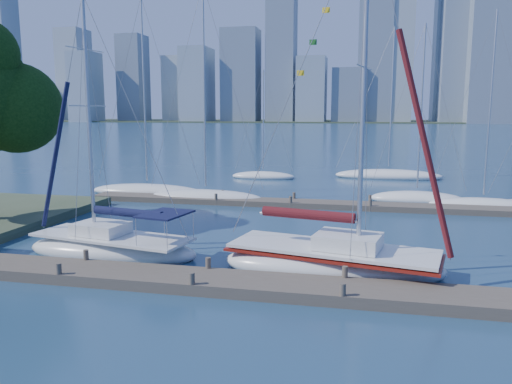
# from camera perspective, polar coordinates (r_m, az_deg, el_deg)

# --- Properties ---
(ground) EXTENTS (700.00, 700.00, 0.00)m
(ground) POSITION_cam_1_polar(r_m,az_deg,el_deg) (18.11, -6.34, -10.69)
(ground) COLOR #18384F
(ground) RESTS_ON ground
(near_dock) EXTENTS (26.00, 2.00, 0.40)m
(near_dock) POSITION_cam_1_polar(r_m,az_deg,el_deg) (18.04, -6.35, -10.09)
(near_dock) COLOR brown
(near_dock) RESTS_ON ground
(far_dock) EXTENTS (30.00, 1.80, 0.36)m
(far_dock) POSITION_cam_1_polar(r_m,az_deg,el_deg) (32.87, 5.90, -1.36)
(far_dock) COLOR brown
(far_dock) RESTS_ON ground
(far_shore) EXTENTS (800.00, 100.00, 1.50)m
(far_shore) POSITION_cam_1_polar(r_m,az_deg,el_deg) (336.24, 11.39, 7.87)
(far_shore) COLOR #38472D
(far_shore) RESTS_ON ground
(sailboat_navy) EXTENTS (7.97, 3.87, 11.41)m
(sailboat_navy) POSITION_cam_1_polar(r_m,az_deg,el_deg) (22.31, -16.21, -4.74)
(sailboat_navy) COLOR white
(sailboat_navy) RESTS_ON ground
(sailboat_maroon) EXTENTS (8.89, 4.44, 13.78)m
(sailboat_maroon) POSITION_cam_1_polar(r_m,az_deg,el_deg) (19.46, 8.79, -6.03)
(sailboat_maroon) COLOR white
(sailboat_maroon) RESTS_ON ground
(bg_boat_0) EXTENTS (9.15, 3.71, 14.58)m
(bg_boat_0) POSITION_cam_1_polar(r_m,az_deg,el_deg) (38.43, -12.29, 0.15)
(bg_boat_0) COLOR white
(bg_boat_0) RESTS_ON ground
(bg_boat_1) EXTENTS (8.21, 2.40, 14.85)m
(bg_boat_1) POSITION_cam_1_polar(r_m,az_deg,el_deg) (35.04, -5.73, -0.53)
(bg_boat_1) COLOR white
(bg_boat_1) RESTS_ON ground
(bg_boat_3) EXTENTS (6.51, 3.00, 12.22)m
(bg_boat_3) POSITION_cam_1_polar(r_m,az_deg,el_deg) (36.18, 17.89, -0.66)
(bg_boat_3) COLOR white
(bg_boat_3) RESTS_ON ground
(bg_boat_4) EXTENTS (7.02, 4.10, 12.62)m
(bg_boat_4) POSITION_cam_1_polar(r_m,az_deg,el_deg) (35.31, 24.52, -1.30)
(bg_boat_4) COLOR white
(bg_boat_4) RESTS_ON ground
(bg_boat_6) EXTENTS (6.24, 3.36, 10.23)m
(bg_boat_6) POSITION_cam_1_polar(r_m,az_deg,el_deg) (46.72, 0.83, 1.85)
(bg_boat_6) COLOR white
(bg_boat_6) RESTS_ON ground
(bg_boat_7) EXTENTS (10.13, 4.63, 14.09)m
(bg_boat_7) POSITION_cam_1_polar(r_m,az_deg,el_deg) (48.33, 14.90, 1.86)
(bg_boat_7) COLOR white
(bg_boat_7) RESTS_ON ground
(skyline) EXTENTS (502.98, 51.31, 113.02)m
(skyline) POSITION_cam_1_polar(r_m,az_deg,el_deg) (308.43, 15.62, 14.26)
(skyline) COLOR gray
(skyline) RESTS_ON ground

